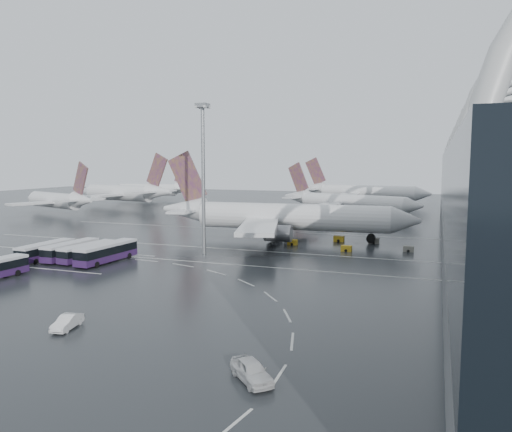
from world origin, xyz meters
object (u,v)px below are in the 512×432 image
(bus_row_near_b, at_px, (71,250))
(bus_row_near_d, at_px, (107,252))
(jet_remote_mid, at_px, (125,193))
(bus_row_near_c, at_px, (88,251))
(airliner_main, at_px, (279,217))
(jet_remote_far, at_px, (154,190))
(van_curve_b, at_px, (252,371))
(jet_remote_west, at_px, (59,201))
(gse_cart_belly_c, at_px, (293,242))
(van_curve_c, at_px, (67,322))
(gse_cart_belly_a, at_px, (346,248))
(gse_cart_belly_b, at_px, (374,241))
(gse_cart_belly_e, at_px, (339,239))
(airliner_gate_b, at_px, (346,202))
(bus_row_near_a, at_px, (46,250))
(gse_cart_belly_d, at_px, (408,249))
(floodlight_mast, at_px, (203,160))
(airliner_gate_c, at_px, (361,193))

(bus_row_near_b, height_order, bus_row_near_d, bus_row_near_d)
(bus_row_near_b, bearing_deg, bus_row_near_d, -91.08)
(jet_remote_mid, xyz_separation_m, bus_row_near_c, (56.29, -93.06, -3.79))
(bus_row_near_d, bearing_deg, airliner_main, -27.45)
(airliner_main, height_order, jet_remote_far, airliner_main)
(bus_row_near_c, relative_size, van_curve_b, 2.38)
(jet_remote_west, xyz_separation_m, gse_cart_belly_c, (91.59, -33.03, -4.03))
(airliner_main, xyz_separation_m, gse_cart_belly_c, (4.99, -6.40, -4.54))
(van_curve_c, relative_size, gse_cart_belly_a, 2.17)
(gse_cart_belly_b, bearing_deg, bus_row_near_c, -141.42)
(jet_remote_west, distance_m, gse_cart_belly_e, 103.28)
(jet_remote_west, height_order, jet_remote_far, jet_remote_far)
(van_curve_c, bearing_deg, gse_cart_belly_a, 59.92)
(airliner_gate_b, relative_size, bus_row_near_a, 3.94)
(gse_cart_belly_d, bearing_deg, jet_remote_far, 140.18)
(gse_cart_belly_c, bearing_deg, floodlight_mast, -130.97)
(airliner_gate_c, bearing_deg, floodlight_mast, -86.48)
(van_curve_b, bearing_deg, jet_remote_far, 78.85)
(jet_remote_mid, height_order, gse_cart_belly_d, jet_remote_mid)
(bus_row_near_d, relative_size, van_curve_b, 2.66)
(gse_cart_belly_c, bearing_deg, van_curve_c, -97.42)
(bus_row_near_d, bearing_deg, airliner_gate_b, -13.21)
(bus_row_near_d, relative_size, gse_cart_belly_e, 6.01)
(jet_remote_mid, bearing_deg, bus_row_near_d, 133.59)
(airliner_main, bearing_deg, jet_remote_west, 159.29)
(gse_cart_belly_d, bearing_deg, gse_cart_belly_c, 179.99)
(jet_remote_far, bearing_deg, van_curve_b, 114.45)
(bus_row_near_b, xyz_separation_m, bus_row_near_c, (3.78, 0.00, -0.05))
(airliner_gate_b, bearing_deg, airliner_gate_c, 111.90)
(bus_row_near_c, bearing_deg, gse_cart_belly_e, -40.80)
(airliner_gate_b, distance_m, bus_row_near_c, 95.74)
(gse_cart_belly_a, bearing_deg, gse_cart_belly_c, 163.02)
(bus_row_near_d, relative_size, gse_cart_belly_d, 6.62)
(jet_remote_west, distance_m, bus_row_near_a, 83.47)
(airliner_gate_b, relative_size, van_curve_b, 9.46)
(jet_remote_mid, relative_size, bus_row_near_b, 3.84)
(jet_remote_mid, xyz_separation_m, van_curve_b, (101.74, -129.67, -4.55))
(airliner_gate_c, height_order, gse_cart_belly_e, airliner_gate_c)
(floodlight_mast, bearing_deg, gse_cart_belly_d, 22.56)
(airliner_gate_c, bearing_deg, airliner_gate_b, -78.69)
(bus_row_near_d, relative_size, gse_cart_belly_a, 6.59)
(van_curve_c, xyz_separation_m, gse_cart_belly_a, (20.05, 56.59, -0.18))
(bus_row_near_a, relative_size, bus_row_near_b, 0.99)
(floodlight_mast, xyz_separation_m, gse_cart_belly_a, (25.67, 11.78, -17.51))
(gse_cart_belly_c, bearing_deg, jet_remote_west, 160.17)
(gse_cart_belly_a, xyz_separation_m, gse_cart_belly_b, (3.98, 11.92, 0.03))
(gse_cart_belly_d, bearing_deg, bus_row_near_a, -153.47)
(gse_cart_belly_a, height_order, gse_cart_belly_b, gse_cart_belly_b)
(jet_remote_far, height_order, gse_cart_belly_d, jet_remote_far)
(airliner_gate_c, distance_m, jet_remote_far, 94.50)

